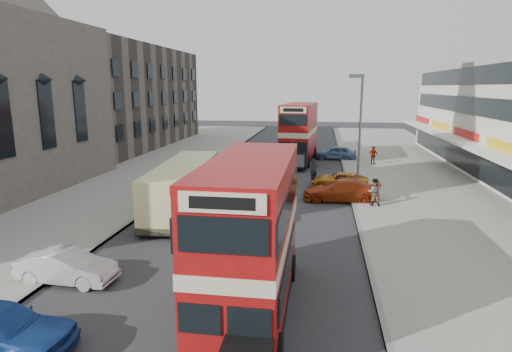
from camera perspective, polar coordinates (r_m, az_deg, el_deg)
The scene contains 18 objects.
ground at distance 14.39m, azimuth -9.18°, elevation -18.74°, with size 160.00×160.00×0.00m, color #28282B.
road_surface at distance 32.80m, azimuth 1.57°, elevation -0.95°, with size 12.00×90.00×0.01m, color #28282B.
pavement_right at distance 33.50m, azimuth 22.38°, elevation -1.46°, with size 12.00×90.00×0.15m, color gray.
pavement_left at distance 36.27m, azimuth -17.59°, elevation -0.15°, with size 12.00×90.00×0.15m, color gray.
kerb_left at distance 34.08m, azimuth -8.66°, elevation -0.47°, with size 0.20×90.00×0.16m, color gray.
kerb_right at distance 32.61m, azimuth 12.26°, elevation -1.17°, with size 0.20×90.00×0.16m, color gray.
brick_terrace at distance 56.14m, azimuth -19.08°, elevation 9.94°, with size 14.00×28.00×12.00m, color #66594C.
street_lamp at distance 29.94m, azimuth 13.68°, elevation 6.75°, with size 1.00×0.20×8.12m.
bus_main at distance 13.76m, azimuth -0.70°, elevation -8.08°, with size 2.48×8.95×4.93m.
bus_second at distance 42.14m, azimuth 5.81°, elevation 5.84°, with size 3.39×10.15×5.50m.
coach at distance 25.48m, azimuth -9.63°, elevation -1.24°, with size 3.42×10.29×2.68m.
car_left_front at distance 17.92m, azimuth -24.05°, elevation -11.06°, with size 1.31×3.76×1.24m, color beige.
car_right_a at distance 28.08m, azimuth 11.28°, elevation -1.91°, with size 1.98×4.86×1.41m, color #A53310.
car_right_b at distance 31.73m, azimuth 11.15°, elevation -0.56°, with size 1.91×4.14×1.15m, color orange.
car_right_c at distance 44.10m, azimuth 10.69°, elevation 3.10°, with size 1.68×4.18×1.42m, color #5276A5.
pedestrian_near at distance 26.96m, azimuth 15.59°, elevation -2.06°, with size 0.63×0.43×1.70m, color gray.
pedestrian_far at distance 41.60m, azimuth 15.44°, elevation 2.72°, with size 0.96×0.40×1.64m, color gray.
cyclist at distance 32.39m, azimuth 7.75°, elevation -0.06°, with size 0.73×1.97×1.96m.
Camera 1 is at (4.02, -11.73, 7.30)m, focal length 29.79 mm.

